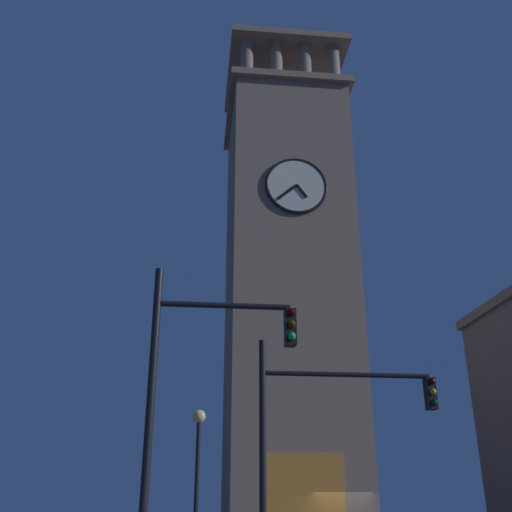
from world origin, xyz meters
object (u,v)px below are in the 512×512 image
at_px(clocktower, 287,293).
at_px(street_lamp, 198,456).
at_px(traffic_signal_far, 195,388).
at_px(traffic_signal_near, 322,427).

xyz_separation_m(clocktower, street_lamp, (4.47, 8.51, -8.74)).
relative_size(traffic_signal_far, street_lamp, 1.31).
xyz_separation_m(traffic_signal_near, street_lamp, (2.79, -6.43, -0.22)).
relative_size(clocktower, street_lamp, 5.77).
distance_m(traffic_signal_near, street_lamp, 7.01).
bearing_deg(traffic_signal_far, clocktower, -104.99).
distance_m(clocktower, traffic_signal_near, 17.28).
bearing_deg(clocktower, street_lamp, 62.30).
distance_m(traffic_signal_near, traffic_signal_far, 3.94).
bearing_deg(street_lamp, traffic_signal_near, 113.47).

